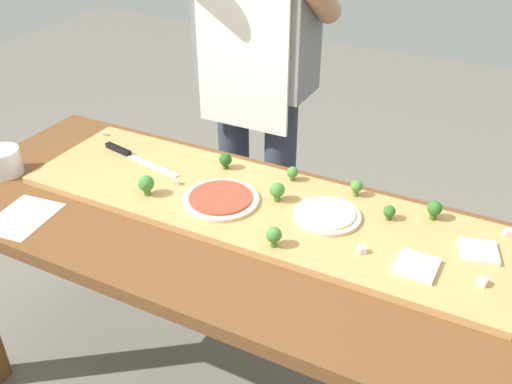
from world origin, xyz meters
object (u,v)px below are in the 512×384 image
at_px(cook_center, 255,61).
at_px(broccoli_floret_front_left, 274,236).
at_px(broccoli_floret_front_mid, 357,187).
at_px(prep_table, 234,254).
at_px(recipe_note, 23,217).
at_px(cheese_crumble_c, 105,134).
at_px(broccoli_floret_back_right, 434,209).
at_px(flour_cup, 4,163).
at_px(pizza_slice_near_left, 416,266).
at_px(broccoli_floret_center_left, 277,191).
at_px(broccoli_floret_center_right, 292,173).
at_px(chefs_knife, 131,155).
at_px(cheese_crumble_e, 508,233).
at_px(pizza_whole_tomato_red, 221,199).
at_px(pizza_slice_far_left, 479,251).
at_px(broccoli_floret_back_mid, 225,160).
at_px(cheese_crumble_a, 483,282).
at_px(cheese_crumble_d, 176,182).
at_px(cheese_crumble_b, 362,250).
at_px(broccoli_floret_front_right, 146,184).
at_px(pizza_whole_cheese_artichoke, 327,215).
at_px(broccoli_floret_back_left, 389,212).

bearing_deg(cook_center, broccoli_floret_front_left, -59.47).
bearing_deg(broccoli_floret_front_mid, prep_table, -135.46).
bearing_deg(recipe_note, cheese_crumble_c, 102.26).
bearing_deg(recipe_note, broccoli_floret_back_right, 25.18).
bearing_deg(flour_cup, broccoli_floret_front_mid, 18.31).
relative_size(pizza_slice_near_left, broccoli_floret_center_left, 1.67).
relative_size(prep_table, cook_center, 1.07).
bearing_deg(prep_table, flour_cup, -173.70).
relative_size(prep_table, broccoli_floret_center_right, 39.76).
bearing_deg(chefs_knife, broccoli_floret_back_right, 5.39).
bearing_deg(broccoli_floret_back_right, cheese_crumble_e, 3.67).
height_order(pizza_whole_tomato_red, cook_center, cook_center).
bearing_deg(broccoli_floret_center_left, cook_center, 123.30).
distance_m(broccoli_floret_front_left, recipe_note, 0.71).
distance_m(pizza_slice_near_left, broccoli_floret_center_right, 0.49).
distance_m(chefs_knife, pizza_slice_far_left, 1.07).
bearing_deg(pizza_slice_far_left, broccoli_floret_back_mid, 173.71).
relative_size(broccoli_floret_center_left, flour_cup, 0.54).
distance_m(broccoli_floret_center_left, cheese_crumble_a, 0.58).
bearing_deg(cheese_crumble_d, cheese_crumble_e, 11.10).
height_order(broccoli_floret_back_right, cheese_crumble_d, broccoli_floret_back_right).
height_order(broccoli_floret_back_mid, cheese_crumble_b, broccoli_floret_back_mid).
distance_m(cheese_crumble_a, cheese_crumble_c, 1.29).
height_order(prep_table, cheese_crumble_b, cheese_crumble_b).
xyz_separation_m(pizza_slice_near_left, broccoli_floret_back_right, (-0.01, 0.22, 0.03)).
bearing_deg(cook_center, broccoli_floret_front_right, -93.25).
height_order(pizza_whole_cheese_artichoke, broccoli_floret_center_left, broccoli_floret_center_left).
bearing_deg(flour_cup, broccoli_floret_back_right, 14.46).
xyz_separation_m(cheese_crumble_c, cheese_crumble_d, (0.40, -0.16, 0.00)).
height_order(broccoli_floret_back_right, cheese_crumble_b, broccoli_floret_back_right).
xyz_separation_m(pizza_whole_cheese_artichoke, broccoli_floret_front_left, (-0.07, -0.18, 0.02)).
bearing_deg(cook_center, prep_table, -68.12).
bearing_deg(broccoli_floret_center_left, broccoli_floret_back_left, 9.93).
bearing_deg(broccoli_floret_center_right, cheese_crumble_d, -148.89).
bearing_deg(broccoli_floret_back_right, recipe_note, -154.82).
height_order(broccoli_floret_front_left, broccoli_floret_center_left, broccoli_floret_center_left).
bearing_deg(cheese_crumble_b, cook_center, 135.34).
height_order(broccoli_floret_back_right, broccoli_floret_center_right, broccoli_floret_back_right).
height_order(pizza_slice_near_left, cheese_crumble_e, cheese_crumble_e).
height_order(pizza_slice_near_left, broccoli_floret_center_right, broccoli_floret_center_right).
bearing_deg(broccoli_floret_front_mid, pizza_whole_cheese_artichoke, -103.69).
relative_size(chefs_knife, broccoli_floret_center_left, 5.62).
distance_m(pizza_slice_far_left, cook_center, 0.99).
xyz_separation_m(prep_table, broccoli_floret_front_left, (0.15, -0.06, 0.16)).
height_order(broccoli_floret_front_right, cook_center, cook_center).
bearing_deg(flour_cup, broccoli_floret_back_left, 13.12).
height_order(pizza_whole_tomato_red, broccoli_floret_back_mid, broccoli_floret_back_mid).
distance_m(broccoli_floret_front_right, broccoli_floret_center_right, 0.43).
bearing_deg(cheese_crumble_d, prep_table, -17.26).
bearing_deg(cheese_crumble_c, pizza_whole_cheese_artichoke, -7.77).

